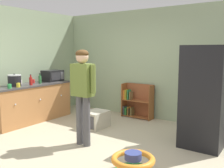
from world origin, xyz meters
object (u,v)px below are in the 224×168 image
at_px(kitchen_counter, 32,102).
at_px(standing_person, 83,88).
at_px(red_cup, 33,81).
at_px(bookshelf, 136,102).
at_px(green_cup, 9,86).
at_px(refrigerator, 204,97).
at_px(ketchup_bottle, 31,81).
at_px(baby_walker, 133,164).
at_px(pet_carrier, 96,119).
at_px(green_glass_bottle, 40,79).
at_px(microwave, 53,76).
at_px(yellow_cup, 18,85).
at_px(crock_pot, 14,80).
at_px(white_cup, 20,82).

distance_m(kitchen_counter, standing_person, 2.17).
bearing_deg(red_cup, bookshelf, 39.63).
bearing_deg(green_cup, refrigerator, 21.70).
distance_m(standing_person, ketchup_bottle, 1.91).
height_order(standing_person, baby_walker, standing_person).
distance_m(pet_carrier, green_glass_bottle, 1.71).
bearing_deg(refrigerator, microwave, -179.52).
xyz_separation_m(standing_person, green_glass_bottle, (-1.94, 0.65, -0.04)).
bearing_deg(yellow_cup, crock_pot, 163.14).
bearing_deg(green_cup, ketchup_bottle, 96.48).
distance_m(bookshelf, pet_carrier, 1.32).
bearing_deg(kitchen_counter, bookshelf, 43.13).
relative_size(crock_pot, red_cup, 3.06).
xyz_separation_m(pet_carrier, microwave, (-1.58, 0.20, 0.86)).
bearing_deg(green_cup, yellow_cup, 89.68).
height_order(pet_carrier, white_cup, white_cup).
height_order(baby_walker, green_glass_bottle, green_glass_bottle).
distance_m(microwave, green_cup, 1.42).
bearing_deg(green_cup, standing_person, 7.89).
relative_size(kitchen_counter, microwave, 4.18).
height_order(refrigerator, baby_walker, refrigerator).
distance_m(standing_person, crock_pot, 2.05).
xyz_separation_m(kitchen_counter, white_cup, (-0.19, -0.16, 0.50)).
bearing_deg(ketchup_bottle, yellow_cup, -79.85).
bearing_deg(red_cup, crock_pot, -81.64).
bearing_deg(kitchen_counter, green_cup, -72.46).
relative_size(bookshelf, standing_person, 0.50).
distance_m(baby_walker, green_glass_bottle, 3.51).
height_order(bookshelf, crock_pot, crock_pot).
distance_m(kitchen_counter, microwave, 0.90).
xyz_separation_m(crock_pot, white_cup, (-0.19, 0.28, -0.08)).
height_order(green_glass_bottle, green_cup, green_glass_bottle).
xyz_separation_m(refrigerator, bookshelf, (-1.94, 1.04, -0.51)).
height_order(ketchup_bottle, green_cup, ketchup_bottle).
bearing_deg(ketchup_bottle, pet_carrier, 23.20).
relative_size(kitchen_counter, pet_carrier, 3.64).
height_order(kitchen_counter, green_glass_bottle, green_glass_bottle).
bearing_deg(bookshelf, microwave, -150.40).
distance_m(refrigerator, pet_carrier, 2.36).
bearing_deg(refrigerator, white_cup, -167.71).
xyz_separation_m(bookshelf, crock_pot, (-1.88, -2.18, 0.65)).
relative_size(baby_walker, pet_carrier, 1.09).
distance_m(crock_pot, red_cup, 0.57).
xyz_separation_m(white_cup, red_cup, (0.10, 0.29, 0.00)).
relative_size(kitchen_counter, yellow_cup, 21.12).
bearing_deg(refrigerator, ketchup_bottle, -167.05).
bearing_deg(red_cup, kitchen_counter, -54.71).
distance_m(microwave, ketchup_bottle, 0.83).
bearing_deg(crock_pot, green_glass_bottle, 80.49).
bearing_deg(standing_person, red_cup, 164.55).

